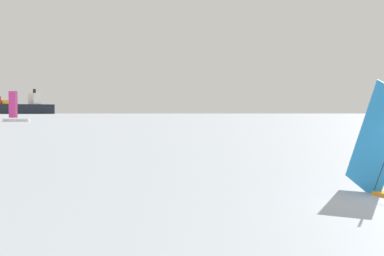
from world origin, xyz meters
TOP-DOWN VIEW (x-y plane):
  - distant_headland at (289.78, 1330.26)m, footprint 1258.12×355.99m
  - small_sailboat at (-33.39, 143.36)m, footprint 6.97×2.48m

SIDE VIEW (x-z plane):
  - small_sailboat at x=-33.39m, z-range -3.93..5.72m
  - distant_headland at x=289.78m, z-range 0.00..38.95m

